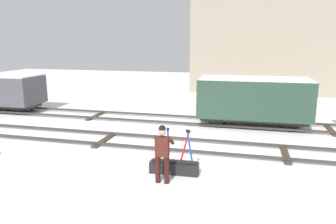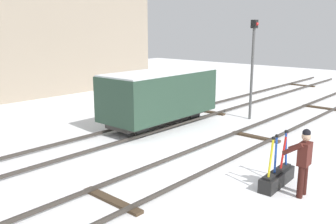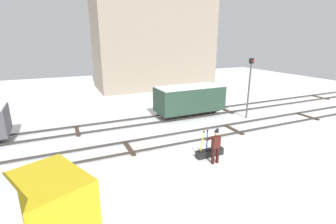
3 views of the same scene
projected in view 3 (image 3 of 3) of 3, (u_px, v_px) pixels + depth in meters
ground_plane at (186, 139)px, 14.76m from camera, size 60.00×60.00×0.00m
track_main_line at (186, 137)px, 14.73m from camera, size 44.00×1.94×0.18m
track_siding_near at (161, 118)px, 18.14m from camera, size 44.00×1.94×0.18m
switch_lever_frame at (210, 151)px, 12.48m from camera, size 1.53×0.41×1.45m
rail_worker at (216, 144)px, 11.58m from camera, size 0.55×0.63×1.72m
signal_post at (249, 83)px, 17.86m from camera, size 0.24×0.32×4.44m
apartment_building at (154, 36)px, 29.37m from camera, size 14.09×6.58×12.24m
freight_car_near_switch at (190, 99)px, 18.72m from camera, size 5.19×2.30×2.34m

